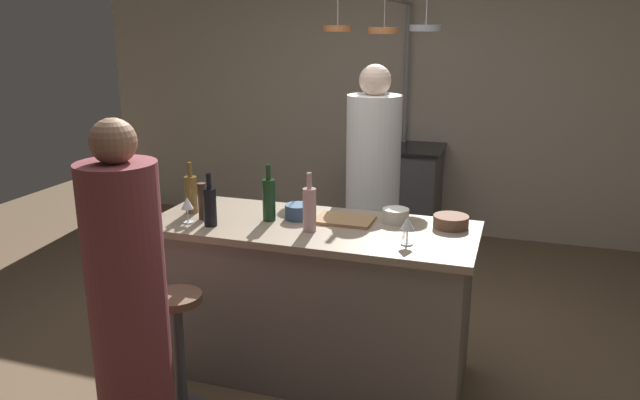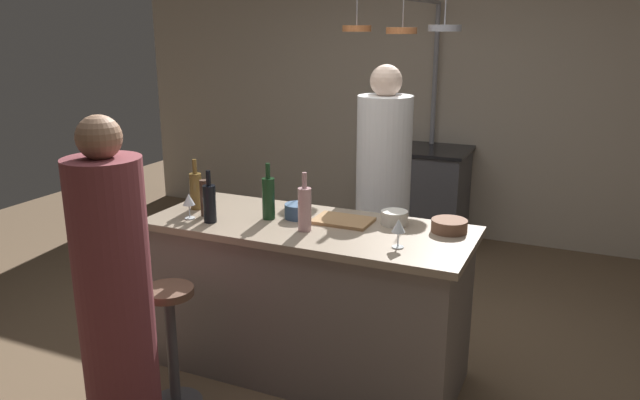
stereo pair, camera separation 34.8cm
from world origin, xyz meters
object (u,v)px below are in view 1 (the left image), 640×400
object	(u,v)px
chef	(372,202)
wine_bottle_rose	(309,209)
wine_glass_by_chef	(187,205)
cutting_board	(344,220)
stove_range	(397,193)
wine_glass_near_right_guest	(408,225)
mixing_bowl_wooden	(451,222)
wine_bottle_dark	(210,206)
wine_bottle_amber	(191,194)
guest_left	(129,313)
wine_bottle_red	(269,199)
mixing_bowl_ceramic	(396,215)
mixing_bowl_blue	(298,212)
pepper_mill	(202,201)
bar_stool_left	(179,350)

from	to	relation	value
chef	wine_bottle_rose	distance (m)	1.02
chef	wine_glass_by_chef	size ratio (longest dim) A/B	11.77
cutting_board	wine_bottle_rose	world-z (taller)	wine_bottle_rose
stove_range	wine_glass_near_right_guest	world-z (taller)	wine_glass_near_right_guest
cutting_board	mixing_bowl_wooden	world-z (taller)	mixing_bowl_wooden
wine_bottle_dark	wine_bottle_amber	bearing A→B (deg)	140.26
wine_bottle_amber	wine_glass_near_right_guest	xyz separation A→B (m)	(1.29, -0.15, -0.01)
guest_left	wine_bottle_red	distance (m)	1.04
wine_bottle_red	mixing_bowl_wooden	world-z (taller)	wine_bottle_red
guest_left	wine_bottle_dark	xyz separation A→B (m)	(-0.01, 0.78, 0.27)
mixing_bowl_wooden	wine_bottle_red	bearing A→B (deg)	-169.00
mixing_bowl_ceramic	wine_glass_near_right_guest	bearing A→B (deg)	-69.71
wine_glass_near_right_guest	wine_glass_by_chef	size ratio (longest dim) A/B	1.00
guest_left	mixing_bowl_wooden	world-z (taller)	guest_left
mixing_bowl_blue	wine_bottle_amber	bearing A→B (deg)	-172.66
stove_range	guest_left	bearing A→B (deg)	-98.49
stove_range	wine_glass_near_right_guest	xyz separation A→B (m)	(0.56, -2.60, 0.56)
pepper_mill	wine_bottle_amber	world-z (taller)	wine_bottle_amber
guest_left	wine_bottle_rose	xyz separation A→B (m)	(0.54, 0.87, 0.28)
bar_stool_left	cutting_board	world-z (taller)	cutting_board
bar_stool_left	chef	bearing A→B (deg)	67.48
mixing_bowl_blue	stove_range	bearing A→B (deg)	87.46
chef	mixing_bowl_ceramic	bearing A→B (deg)	-66.78
wine_bottle_red	mixing_bowl_ceramic	world-z (taller)	wine_bottle_red
chef	wine_bottle_amber	xyz separation A→B (m)	(-0.87, -0.89, 0.22)
mixing_bowl_ceramic	wine_bottle_red	bearing A→B (deg)	-164.29
cutting_board	bar_stool_left	bearing A→B (deg)	-131.69
pepper_mill	wine_bottle_red	world-z (taller)	wine_bottle_red
bar_stool_left	pepper_mill	world-z (taller)	pepper_mill
mixing_bowl_ceramic	mixing_bowl_blue	size ratio (longest dim) A/B	0.98
chef	pepper_mill	bearing A→B (deg)	-126.90
wine_glass_by_chef	pepper_mill	bearing A→B (deg)	60.20
pepper_mill	mixing_bowl_blue	world-z (taller)	pepper_mill
cutting_board	wine_glass_near_right_guest	bearing A→B (deg)	-33.43
bar_stool_left	wine_bottle_dark	distance (m)	0.77
pepper_mill	wine_bottle_amber	size ratio (longest dim) A/B	0.70
cutting_board	wine_bottle_dark	distance (m)	0.74
wine_bottle_amber	stove_range	bearing A→B (deg)	73.29
pepper_mill	wine_glass_by_chef	xyz separation A→B (m)	(-0.05, -0.08, 0.00)
wine_bottle_amber	wine_bottle_rose	size ratio (longest dim) A/B	0.95
wine_bottle_amber	wine_bottle_red	distance (m)	0.49
wine_bottle_dark	mixing_bowl_ceramic	distance (m)	1.02
wine_glass_by_chef	mixing_bowl_wooden	world-z (taller)	wine_glass_by_chef
wine_bottle_dark	wine_bottle_red	bearing A→B (deg)	35.21
mixing_bowl_ceramic	mixing_bowl_wooden	world-z (taller)	mixing_bowl_ceramic
wine_bottle_amber	mixing_bowl_blue	size ratio (longest dim) A/B	2.01
chef	wine_bottle_rose	xyz separation A→B (m)	(-0.11, -0.99, 0.23)
chef	wine_glass_near_right_guest	distance (m)	1.15
cutting_board	mixing_bowl_ceramic	size ratio (longest dim) A/B	2.18
wine_bottle_amber	pepper_mill	bearing A→B (deg)	-37.26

